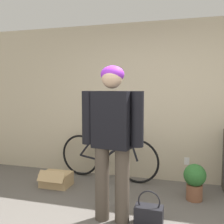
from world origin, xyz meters
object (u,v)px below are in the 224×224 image
Objects in this scene: cardboard_box at (56,179)px; potted_plant at (195,180)px; bicycle at (108,156)px; handbag at (149,214)px; person at (112,132)px.

potted_plant reaches higher than cardboard_box.
handbag is at bearing -49.63° from bicycle.
handbag is at bearing -25.76° from cardboard_box.
person is 1.00m from handbag.
cardboard_box is (-1.56, 0.75, -0.01)m from handbag.
person is at bearing -34.36° from cardboard_box.
bicycle is 3.50× the size of potted_plant.
cardboard_box is 0.89× the size of potted_plant.
handbag is at bearing -121.39° from potted_plant.
handbag reaches higher than cardboard_box.
person is 1.54m from bicycle.
cardboard_box is at bearing 154.44° from person.
handbag is 0.78× the size of potted_plant.
bicycle is 1.47m from potted_plant.
cardboard_box is at bearing -135.09° from bicycle.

